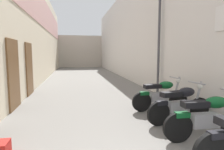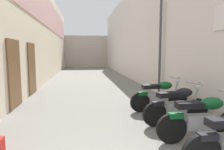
{
  "view_description": "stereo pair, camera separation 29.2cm",
  "coord_description": "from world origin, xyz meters",
  "px_view_note": "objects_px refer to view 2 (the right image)",
  "views": [
    {
      "loc": [
        -0.83,
        -0.92,
        1.75
      ],
      "look_at": [
        0.54,
        6.0,
        0.96
      ],
      "focal_mm": 30.99,
      "sensor_mm": 36.0,
      "label": 1
    },
    {
      "loc": [
        -0.54,
        -0.97,
        1.75
      ],
      "look_at": [
        0.54,
        6.0,
        0.96
      ],
      "focal_mm": 30.99,
      "sensor_mm": 36.0,
      "label": 2
    }
  ],
  "objects_px": {
    "street_lamp": "(158,31)",
    "motorcycle_third": "(177,104)",
    "motorcycle_second": "(203,117)",
    "motorcycle_fourth": "(160,95)"
  },
  "relations": [
    {
      "from": "motorcycle_third",
      "to": "street_lamp",
      "type": "bearing_deg",
      "value": 77.26
    },
    {
      "from": "street_lamp",
      "to": "motorcycle_third",
      "type": "bearing_deg",
      "value": -102.74
    },
    {
      "from": "motorcycle_second",
      "to": "motorcycle_fourth",
      "type": "height_order",
      "value": "same"
    },
    {
      "from": "street_lamp",
      "to": "motorcycle_second",
      "type": "bearing_deg",
      "value": -99.64
    },
    {
      "from": "motorcycle_second",
      "to": "street_lamp",
      "type": "distance_m",
      "value": 4.68
    },
    {
      "from": "motorcycle_second",
      "to": "motorcycle_fourth",
      "type": "bearing_deg",
      "value": 90.0
    },
    {
      "from": "motorcycle_second",
      "to": "motorcycle_fourth",
      "type": "xyz_separation_m",
      "value": [
        -0.0,
        2.14,
        0.0
      ]
    },
    {
      "from": "motorcycle_second",
      "to": "motorcycle_third",
      "type": "distance_m",
      "value": 1.02
    },
    {
      "from": "motorcycle_third",
      "to": "motorcycle_fourth",
      "type": "height_order",
      "value": "same"
    },
    {
      "from": "motorcycle_fourth",
      "to": "street_lamp",
      "type": "distance_m",
      "value": 2.99
    }
  ]
}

